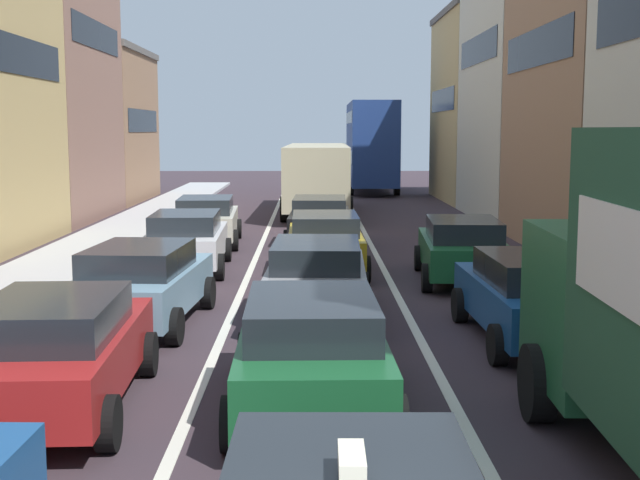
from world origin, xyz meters
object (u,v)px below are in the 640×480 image
at_px(hatchback_centre_lane_third, 317,277).
at_px(sedan_left_lane_fourth, 186,240).
at_px(sedan_centre_lane_fifth, 320,219).
at_px(wagon_right_lane_far, 462,248).
at_px(bus_mid_queue_primary, 317,172).
at_px(coupe_centre_lane_fourth, 325,241).
at_px(bus_far_queue_secondary, 371,142).
at_px(sedan_right_lane_behind_truck, 533,295).
at_px(wagon_left_lane_second, 56,350).
at_px(sedan_left_lane_fifth, 206,219).
at_px(sedan_left_lane_third, 142,282).
at_px(sedan_centre_lane_second, 312,349).

xyz_separation_m(hatchback_centre_lane_third, sedan_left_lane_fourth, (-3.25, 5.51, 0.00)).
xyz_separation_m(sedan_centre_lane_fifth, wagon_right_lane_far, (3.28, -6.39, 0.00)).
bearing_deg(bus_mid_queue_primary, coupe_centre_lane_fourth, -178.72).
relative_size(coupe_centre_lane_fourth, bus_far_queue_secondary, 0.41).
xyz_separation_m(sedan_right_lane_behind_truck, bus_mid_queue_primary, (-3.44, 21.77, 0.96)).
distance_m(wagon_left_lane_second, sedan_left_lane_fifth, 15.62).
xyz_separation_m(hatchback_centre_lane_third, sedan_left_lane_third, (-3.19, -0.50, 0.00)).
relative_size(sedan_right_lane_behind_truck, wagon_right_lane_far, 0.98).
relative_size(sedan_centre_lane_second, sedan_right_lane_behind_truck, 1.00).
relative_size(coupe_centre_lane_fourth, sedan_left_lane_fourth, 0.99).
bearing_deg(sedan_left_lane_fourth, wagon_right_lane_far, -105.31).
xyz_separation_m(sedan_centre_lane_fifth, sedan_right_lane_behind_truck, (3.44, -12.12, 0.00)).
distance_m(coupe_centre_lane_fourth, sedan_left_lane_fourth, 3.51).
bearing_deg(hatchback_centre_lane_third, sedan_centre_lane_fifth, 0.96).
relative_size(wagon_left_lane_second, coupe_centre_lane_fourth, 1.01).
bearing_deg(wagon_right_lane_far, sedan_centre_lane_second, 162.68).
bearing_deg(sedan_left_lane_fourth, bus_mid_queue_primary, -15.38).
xyz_separation_m(wagon_left_lane_second, sedan_left_lane_fifth, (-0.01, 15.62, 0.00)).
xyz_separation_m(wagon_left_lane_second, bus_mid_queue_primary, (3.51, 25.23, 0.96)).
bearing_deg(bus_far_queue_secondary, sedan_right_lane_behind_truck, -178.85).
bearing_deg(wagon_left_lane_second, sedan_left_lane_fifth, -2.17).
distance_m(sedan_centre_lane_fifth, sedan_left_lane_fifth, 3.52).
relative_size(sedan_centre_lane_second, coupe_centre_lane_fourth, 1.01).
bearing_deg(sedan_centre_lane_second, wagon_left_lane_second, 89.20).
height_order(sedan_left_lane_fifth, sedan_right_lane_behind_truck, same).
distance_m(sedan_left_lane_third, sedan_right_lane_behind_truck, 6.93).
height_order(sedan_left_lane_third, bus_mid_queue_primary, bus_mid_queue_primary).
distance_m(sedan_left_lane_fifth, wagon_right_lane_far, 9.36).
bearing_deg(hatchback_centre_lane_third, wagon_right_lane_far, -39.36).
xyz_separation_m(wagon_right_lane_far, bus_mid_queue_primary, (-3.28, 16.04, 0.96)).
bearing_deg(sedan_left_lane_fifth, sedan_centre_lane_second, -171.03).
distance_m(coupe_centre_lane_fourth, wagon_right_lane_far, 3.44).
height_order(coupe_centre_lane_fourth, sedan_centre_lane_fifth, same).
bearing_deg(sedan_centre_lane_fifth, sedan_centre_lane_second, -179.16).
relative_size(sedan_left_lane_third, bus_far_queue_secondary, 0.42).
relative_size(sedan_centre_lane_fifth, bus_mid_queue_primary, 0.41).
distance_m(sedan_centre_lane_second, coupe_centre_lane_fourth, 10.40).
height_order(sedan_centre_lane_fifth, wagon_right_lane_far, same).
height_order(hatchback_centre_lane_third, bus_far_queue_secondary, bus_far_queue_secondary).
relative_size(coupe_centre_lane_fourth, bus_mid_queue_primary, 0.41).
height_order(sedan_right_lane_behind_truck, bus_mid_queue_primary, bus_mid_queue_primary).
relative_size(sedan_centre_lane_fifth, wagon_right_lane_far, 0.99).
bearing_deg(sedan_centre_lane_fifth, bus_mid_queue_primary, 1.84).
height_order(sedan_centre_lane_second, coupe_centre_lane_fourth, same).
height_order(sedan_left_lane_fourth, wagon_right_lane_far, same).
relative_size(sedan_right_lane_behind_truck, bus_far_queue_secondary, 0.41).
relative_size(sedan_left_lane_fifth, sedan_right_lane_behind_truck, 1.01).
xyz_separation_m(sedan_left_lane_third, sedan_right_lane_behind_truck, (6.81, -1.29, 0.00)).
distance_m(hatchback_centre_lane_third, coupe_centre_lane_fourth, 5.17).
xyz_separation_m(wagon_left_lane_second, bus_far_queue_secondary, (6.69, 38.54, 2.03)).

